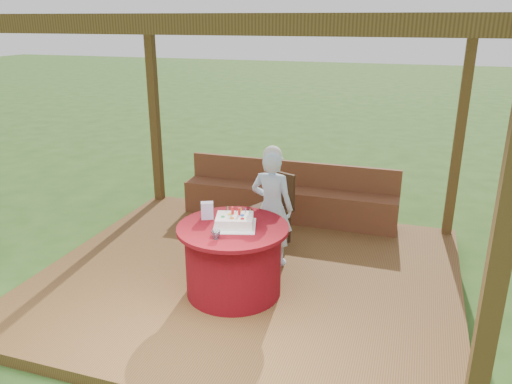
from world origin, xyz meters
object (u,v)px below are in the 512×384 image
chair (274,204)px  drinking_glass (216,235)px  table (233,259)px  gift_bag (207,210)px  bench (288,201)px  elderly_woman (272,206)px  birthday_cake (235,221)px

chair → drinking_glass: (-0.08, -1.67, 0.28)m
table → gift_bag: (-0.32, 0.11, 0.45)m
gift_bag → bench: bearing=56.7°
bench → table: 2.14m
gift_bag → drinking_glass: size_ratio=2.06×
bench → elderly_woman: bearing=-83.5°
bench → gift_bag: gift_bag is taller
bench → elderly_woman: 1.44m
table → gift_bag: 0.56m
chair → birthday_cake: birthday_cake is taller
drinking_glass → table: bearing=82.7°
chair → gift_bag: size_ratio=5.02×
chair → bench: bearing=91.0°
birthday_cake → drinking_glass: birthday_cake is taller
bench → elderly_woman: size_ratio=2.16×
drinking_glass → gift_bag: bearing=122.1°
bench → birthday_cake: birthday_cake is taller
birthday_cake → chair: bearing=89.1°
gift_bag → drinking_glass: (0.28, -0.44, -0.05)m
gift_bag → table: bearing=-42.6°
elderly_woman → birthday_cake: (-0.16, -0.76, 0.10)m
chair → elderly_woman: 0.62m
chair → elderly_woman: (0.14, -0.57, 0.20)m
chair → gift_bag: (-0.36, -1.23, 0.33)m
table → elderly_woman: size_ratio=0.80×
gift_bag → elderly_woman: bearing=29.3°
elderly_woman → drinking_glass: (-0.22, -1.10, 0.08)m
bench → drinking_glass: bearing=-91.5°
bench → chair: size_ratio=3.36×
table → drinking_glass: bearing=-97.3°
elderly_woman → birthday_cake: size_ratio=2.72×
chair → elderly_woman: elderly_woman is taller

